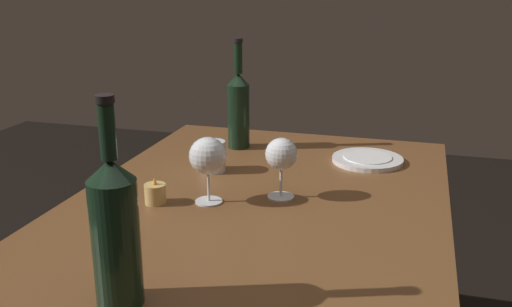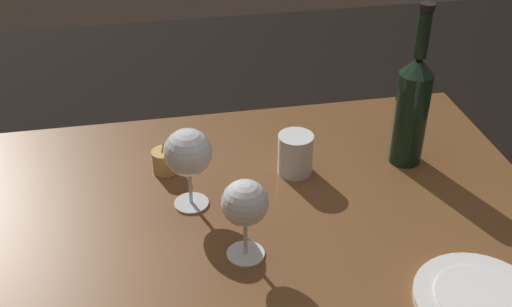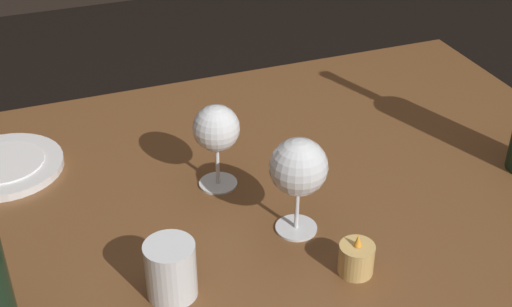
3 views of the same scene
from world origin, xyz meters
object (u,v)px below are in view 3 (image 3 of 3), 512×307
(wine_glass_left, at_px, (298,168))
(votive_candle, at_px, (356,259))
(water_tumbler, at_px, (171,273))
(dinner_plate, at_px, (4,166))
(wine_glass_right, at_px, (216,130))

(wine_glass_left, distance_m, votive_candle, 0.16)
(water_tumbler, relative_size, dinner_plate, 0.42)
(water_tumbler, bearing_deg, wine_glass_left, -162.29)
(water_tumbler, relative_size, votive_candle, 1.28)
(wine_glass_left, distance_m, wine_glass_right, 0.18)
(wine_glass_right, distance_m, votive_candle, 0.32)
(wine_glass_left, xyz_separation_m, dinner_plate, (0.42, -0.34, -0.11))
(wine_glass_right, bearing_deg, water_tumbler, 58.23)
(wine_glass_right, distance_m, water_tumbler, 0.28)
(water_tumbler, distance_m, dinner_plate, 0.45)
(wine_glass_right, bearing_deg, dinner_plate, -27.66)
(wine_glass_left, height_order, votive_candle, wine_glass_left)
(dinner_plate, bearing_deg, wine_glass_left, 140.98)
(wine_glass_right, relative_size, dinner_plate, 0.74)
(votive_candle, xyz_separation_m, dinner_plate, (0.46, -0.46, -0.02))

